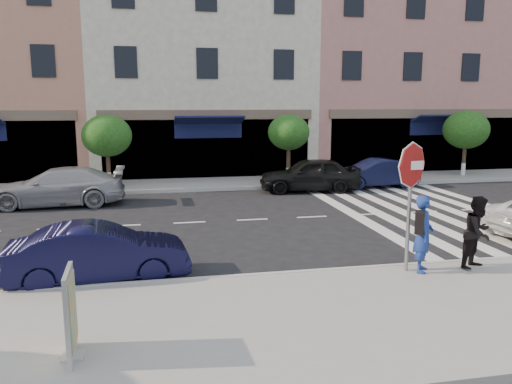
% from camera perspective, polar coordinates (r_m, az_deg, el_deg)
% --- Properties ---
extents(ground, '(120.00, 120.00, 0.00)m').
position_cam_1_polar(ground, '(12.27, 3.11, -7.43)').
color(ground, black).
rests_on(ground, ground).
extents(sidewalk_near, '(60.00, 4.50, 0.15)m').
position_cam_1_polar(sidewalk_near, '(8.89, 9.29, -14.07)').
color(sidewalk_near, gray).
rests_on(sidewalk_near, ground).
extents(sidewalk_far, '(60.00, 3.00, 0.15)m').
position_cam_1_polar(sidewalk_far, '(22.80, -3.74, 0.99)').
color(sidewalk_far, gray).
rests_on(sidewalk_far, ground).
extents(building_centre, '(11.00, 9.00, 11.00)m').
position_cam_1_polar(building_centre, '(28.48, -6.54, 13.72)').
color(building_centre, beige).
rests_on(building_centre, ground).
extents(building_east_mid, '(13.00, 9.00, 13.00)m').
position_cam_1_polar(building_east_mid, '(31.91, 16.22, 14.81)').
color(building_east_mid, tan).
rests_on(building_east_mid, ground).
extents(street_tree_wb, '(2.10, 2.10, 3.06)m').
position_cam_1_polar(street_tree_wb, '(22.26, -16.68, 6.15)').
color(street_tree_wb, '#473323').
rests_on(street_tree_wb, sidewalk_far).
extents(street_tree_c, '(1.90, 1.90, 3.04)m').
position_cam_1_polar(street_tree_c, '(22.94, 3.76, 6.78)').
color(street_tree_c, '#473323').
rests_on(street_tree_c, sidewalk_far).
extents(street_tree_ea, '(2.20, 2.20, 3.19)m').
position_cam_1_polar(street_tree_ea, '(26.72, 22.88, 6.56)').
color(street_tree_ea, '#473323').
rests_on(street_tree_ea, sidewalk_far).
extents(stop_sign, '(0.97, 0.16, 2.77)m').
position_cam_1_polar(stop_sign, '(10.86, 17.32, 1.44)').
color(stop_sign, gray).
rests_on(stop_sign, sidewalk_near).
extents(photographer, '(0.64, 0.72, 1.65)m').
position_cam_1_polar(photographer, '(11.14, 18.58, -4.54)').
color(photographer, navy).
rests_on(photographer, sidewalk_near).
extents(walker, '(0.97, 0.90, 1.59)m').
position_cam_1_polar(walker, '(11.84, 24.05, -4.22)').
color(walker, black).
rests_on(walker, sidewalk_near).
extents(poster_board, '(0.31, 0.85, 1.29)m').
position_cam_1_polar(poster_board, '(7.62, -20.41, -13.11)').
color(poster_board, beige).
rests_on(poster_board, sidewalk_near).
extents(car_near_mid, '(3.79, 1.61, 1.22)m').
position_cam_1_polar(car_near_mid, '(11.02, -17.48, -6.64)').
color(car_near_mid, black).
rests_on(car_near_mid, ground).
extents(car_far_left, '(4.79, 2.00, 1.38)m').
position_cam_1_polar(car_far_left, '(19.49, -21.76, 0.55)').
color(car_far_left, '#96969B').
rests_on(car_far_left, ground).
extents(car_far_mid, '(4.37, 2.13, 1.44)m').
position_cam_1_polar(car_far_mid, '(21.17, 6.15, 2.00)').
color(car_far_mid, black).
rests_on(car_far_mid, ground).
extents(car_far_right, '(3.92, 1.62, 1.26)m').
position_cam_1_polar(car_far_right, '(22.68, 13.42, 2.11)').
color(car_far_right, black).
rests_on(car_far_right, ground).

